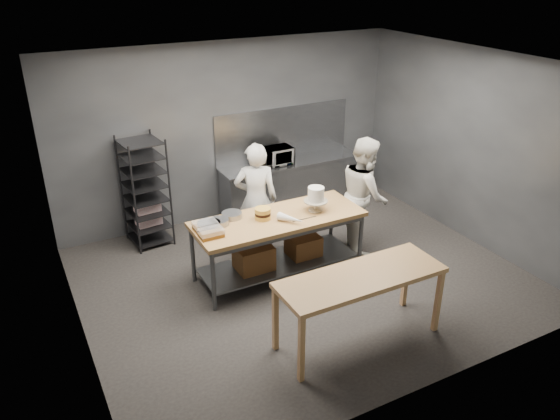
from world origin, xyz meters
name	(u,v)px	position (x,y,z in m)	size (l,w,h in m)	color
ground	(303,278)	(0.00, 0.00, 0.00)	(6.00, 6.00, 0.00)	black
back_wall	(230,131)	(0.00, 2.50, 1.50)	(6.00, 0.04, 3.00)	#4C4F54
work_table	(277,240)	(-0.28, 0.26, 0.57)	(2.40, 0.90, 0.92)	#96673C
near_counter	(361,282)	(-0.11, -1.49, 0.81)	(2.00, 0.70, 0.90)	olive
back_counter	(291,185)	(1.00, 2.18, 0.45)	(2.60, 0.60, 0.90)	slate
splashback_panel	(283,132)	(1.00, 2.48, 1.35)	(2.60, 0.02, 0.90)	slate
speed_rack	(146,193)	(-1.62, 2.10, 0.86)	(0.66, 0.71, 1.75)	black
chef_behind	(256,200)	(-0.25, 1.00, 0.89)	(0.65, 0.42, 1.77)	silver
chef_right	(364,194)	(1.28, 0.39, 0.90)	(0.87, 0.68, 1.80)	silver
microwave	(276,156)	(0.70, 2.18, 1.05)	(0.54, 0.37, 0.30)	black
frosted_cake_stand	(316,196)	(0.30, 0.20, 1.14)	(0.34, 0.34, 0.35)	#ACA189
layer_cake	(263,214)	(-0.47, 0.31, 1.00)	(0.22, 0.22, 0.16)	gold
cake_pans	(219,221)	(-1.05, 0.45, 0.96)	(0.68, 0.43, 0.07)	gray
piping_bag	(291,219)	(-0.19, 0.02, 0.98)	(0.12, 0.12, 0.38)	silver
offset_spatula	(301,219)	(-0.02, 0.03, 0.93)	(0.36, 0.02, 0.02)	slate
pastry_clamshells	(208,229)	(-1.29, 0.26, 0.98)	(0.32, 0.44, 0.11)	#935D1D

